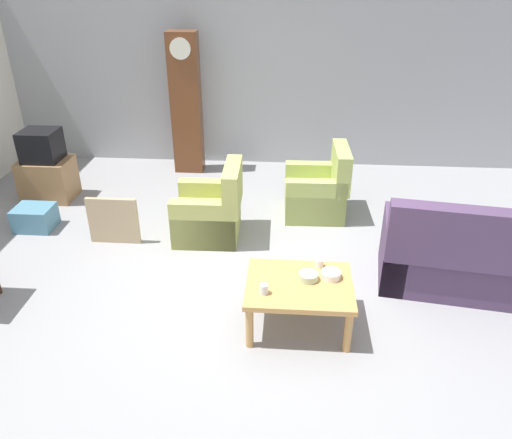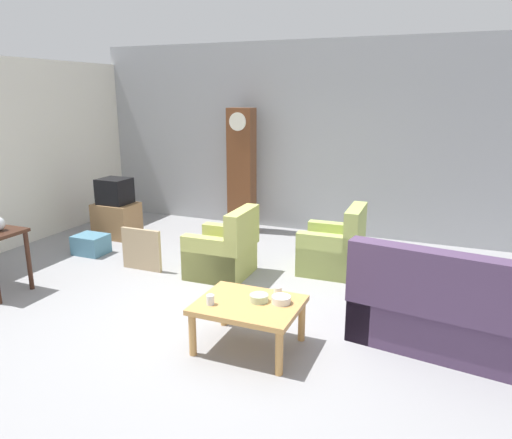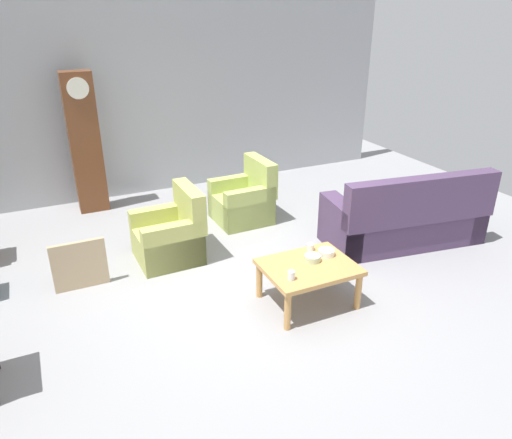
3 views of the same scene
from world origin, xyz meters
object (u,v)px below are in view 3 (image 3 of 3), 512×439
object	(u,v)px
couch_floral	(405,219)
bowl_white_stacked	(326,252)
armchair_olive_far	(244,201)
coffee_table_wood	(309,271)
armchair_olive_near	(171,236)
bowl_shallow_green	(312,258)
grandfather_clock	(85,144)
framed_picture_leaning	(80,265)
cup_white_porcelain	(310,247)
cup_blue_rimmed	(291,275)

from	to	relation	value
couch_floral	bowl_white_stacked	xyz separation A→B (m)	(-1.62, -0.57, 0.14)
armchair_olive_far	coffee_table_wood	xyz separation A→B (m)	(-0.26, -2.29, 0.09)
couch_floral	armchair_olive_near	distance (m)	3.10
coffee_table_wood	bowl_shallow_green	bearing A→B (deg)	38.15
armchair_olive_near	bowl_white_stacked	xyz separation A→B (m)	(1.34, -1.50, 0.19)
armchair_olive_near	armchair_olive_far	size ratio (longest dim) A/B	1.00
armchair_olive_far	grandfather_clock	size ratio (longest dim) A/B	0.43
framed_picture_leaning	grandfather_clock	bearing A→B (deg)	78.84
cup_white_porcelain	cup_blue_rimmed	bearing A→B (deg)	-137.47
framed_picture_leaning	bowl_white_stacked	bearing A→B (deg)	-26.86
coffee_table_wood	framed_picture_leaning	world-z (taller)	framed_picture_leaning
framed_picture_leaning	cup_white_porcelain	xyz separation A→B (m)	(2.36, -1.07, 0.21)
armchair_olive_near	grandfather_clock	bearing A→B (deg)	107.76
armchair_olive_far	grandfather_clock	bearing A→B (deg)	144.91
couch_floral	coffee_table_wood	world-z (taller)	couch_floral
framed_picture_leaning	cup_white_porcelain	size ratio (longest dim) A/B	7.66
coffee_table_wood	cup_blue_rimmed	size ratio (longest dim) A/B	10.30
bowl_white_stacked	bowl_shallow_green	bearing A→B (deg)	-167.77
armchair_olive_far	grandfather_clock	xyz separation A→B (m)	(-1.98, 1.39, 0.76)
cup_blue_rimmed	bowl_shallow_green	size ratio (longest dim) A/B	0.53
couch_floral	cup_blue_rimmed	size ratio (longest dim) A/B	23.65
armchair_olive_near	couch_floral	bearing A→B (deg)	-17.32
framed_picture_leaning	bowl_shallow_green	world-z (taller)	framed_picture_leaning
couch_floral	cup_blue_rimmed	distance (m)	2.38
armchair_olive_near	bowl_shallow_green	world-z (taller)	armchair_olive_near
coffee_table_wood	cup_blue_rimmed	bearing A→B (deg)	-150.73
grandfather_clock	bowl_white_stacked	bearing A→B (deg)	-60.76
coffee_table_wood	cup_blue_rimmed	xyz separation A→B (m)	(-0.31, -0.17, 0.11)
couch_floral	armchair_olive_far	world-z (taller)	couch_floral
armchair_olive_far	bowl_shallow_green	distance (m)	2.25
cup_blue_rimmed	armchair_olive_near	bearing A→B (deg)	112.67
armchair_olive_near	cup_white_porcelain	bearing A→B (deg)	-46.84
armchair_olive_far	cup_blue_rimmed	distance (m)	2.54
armchair_olive_near	bowl_shallow_green	xyz separation A→B (m)	(1.13, -1.54, 0.19)
armchair_olive_far	cup_white_porcelain	bearing A→B (deg)	-92.21
coffee_table_wood	framed_picture_leaning	size ratio (longest dim) A/B	1.60
armchair_olive_near	cup_white_porcelain	size ratio (longest dim) A/B	11.75
framed_picture_leaning	bowl_shallow_green	bearing A→B (deg)	-29.78
couch_floral	armchair_olive_near	xyz separation A→B (m)	(-2.96, 0.92, -0.05)
couch_floral	armchair_olive_near	world-z (taller)	couch_floral
armchair_olive_near	coffee_table_wood	bearing A→B (deg)	-56.73
framed_picture_leaning	armchair_olive_far	bearing A→B (deg)	21.00
couch_floral	coffee_table_wood	xyz separation A→B (m)	(-1.91, -0.68, 0.04)
coffee_table_wood	bowl_shallow_green	xyz separation A→B (m)	(0.08, 0.06, 0.10)
armchair_olive_far	cup_white_porcelain	size ratio (longest dim) A/B	11.75
armchair_olive_near	cup_blue_rimmed	distance (m)	1.94
bowl_white_stacked	bowl_shallow_green	xyz separation A→B (m)	(-0.20, -0.04, 0.00)
bowl_shallow_green	armchair_olive_far	bearing A→B (deg)	85.26
grandfather_clock	framed_picture_leaning	xyz separation A→B (m)	(-0.46, -2.33, -0.77)
couch_floral	framed_picture_leaning	distance (m)	4.14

